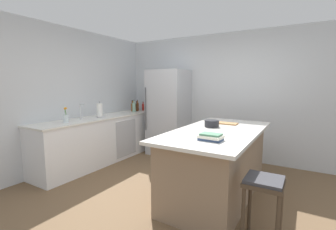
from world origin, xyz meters
TOP-DOWN VIEW (x-y plane):
  - ground_plane at (0.00, 0.00)m, footprint 7.20×7.20m
  - wall_rear at (0.00, 2.25)m, footprint 6.00×0.10m
  - wall_left at (-2.45, 0.00)m, footprint 0.10×6.00m
  - counter_run_left at (-2.08, 0.69)m, footprint 0.66×2.85m
  - kitchen_island at (0.41, 0.45)m, footprint 1.05×2.15m
  - refrigerator at (-1.21, 1.85)m, footprint 0.81×0.74m
  - bar_stool at (1.13, -0.30)m, footprint 0.36×0.36m
  - sink_faucet at (-2.13, 0.23)m, footprint 0.15×0.05m
  - flower_vase at (-2.01, -0.17)m, footprint 0.09×0.09m
  - paper_towel_roll at (-2.03, 0.59)m, footprint 0.14×0.14m
  - hot_sauce_bottle at (-2.04, 2.00)m, footprint 0.05×0.05m
  - vinegar_bottle at (-2.14, 1.91)m, footprint 0.05×0.05m
  - syrup_bottle at (-2.09, 1.81)m, footprint 0.07×0.07m
  - whiskey_bottle at (-2.13, 1.71)m, footprint 0.08×0.08m
  - gin_bottle at (-2.02, 1.62)m, footprint 0.07×0.07m
  - cookbook_stack at (0.54, -0.17)m, footprint 0.27×0.20m
  - mixing_bowl at (0.25, 0.63)m, footprint 0.21×0.21m
  - cutting_board at (0.36, 1.00)m, footprint 0.32×0.19m

SIDE VIEW (x-z plane):
  - ground_plane at x=0.00m, z-range 0.00..0.00m
  - counter_run_left at x=-2.08m, z-range 0.00..0.92m
  - kitchen_island at x=0.41m, z-range 0.01..0.94m
  - bar_stool at x=1.13m, z-range 0.21..0.88m
  - refrigerator at x=-1.21m, z-range 0.00..1.86m
  - cutting_board at x=0.36m, z-range 0.94..0.95m
  - cookbook_stack at x=0.54m, z-range 0.93..1.01m
  - mixing_bowl at x=0.25m, z-range 0.94..1.03m
  - hot_sauce_bottle at x=-2.04m, z-range 0.90..1.11m
  - flower_vase at x=-2.01m, z-range 0.88..1.14m
  - syrup_bottle at x=-2.09m, z-range 0.89..1.13m
  - vinegar_bottle at x=-2.14m, z-range 0.89..1.15m
  - whiskey_bottle at x=-2.13m, z-range 0.89..1.15m
  - gin_bottle at x=-2.02m, z-range 0.89..1.17m
  - paper_towel_roll at x=-2.03m, z-range 0.89..1.21m
  - sink_faucet at x=-2.13m, z-range 0.92..1.22m
  - wall_rear at x=0.00m, z-range 0.00..2.60m
  - wall_left at x=-2.45m, z-range 0.00..2.60m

